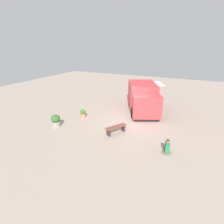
% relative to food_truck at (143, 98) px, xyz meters
% --- Properties ---
extents(ground_plane, '(40.00, 40.00, 0.00)m').
position_rel_food_truck_xyz_m(ground_plane, '(2.36, -0.28, -1.11)').
color(ground_plane, '#B09C8C').
extents(food_truck, '(5.34, 3.98, 2.31)m').
position_rel_food_truck_xyz_m(food_truck, '(0.00, 0.00, 0.00)').
color(food_truck, '#DA3C40').
rests_on(food_truck, ground_plane).
extents(person_customer, '(0.77, 0.57, 0.84)m').
position_rel_food_truck_xyz_m(person_customer, '(5.76, 3.05, -0.79)').
color(person_customer, '#75674B').
rests_on(person_customer, ground_plane).
extents(planter_flowering_near, '(0.63, 0.63, 0.88)m').
position_rel_food_truck_xyz_m(planter_flowering_near, '(5.73, -4.56, -0.66)').
color(planter_flowering_near, gray).
rests_on(planter_flowering_near, ground_plane).
extents(planter_flowering_far, '(0.42, 0.42, 0.66)m').
position_rel_food_truck_xyz_m(planter_flowering_far, '(3.48, -3.81, -0.77)').
color(planter_flowering_far, '#C37E4F').
rests_on(planter_flowering_far, ground_plane).
extents(plaza_bench, '(1.47, 1.07, 0.49)m').
position_rel_food_truck_xyz_m(plaza_bench, '(4.86, -0.33, -0.75)').
color(plaza_bench, brown).
rests_on(plaza_bench, ground_plane).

